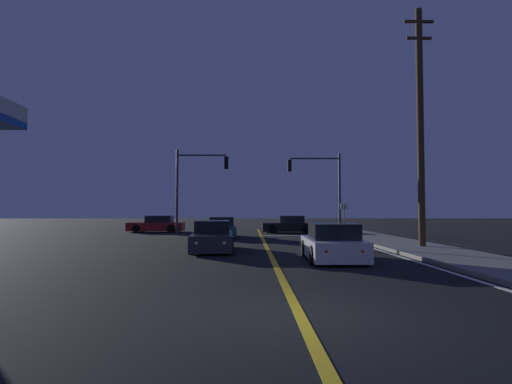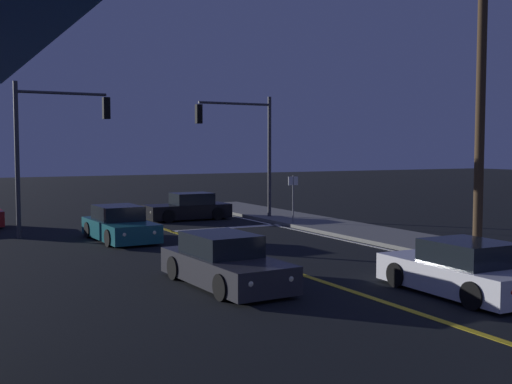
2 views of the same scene
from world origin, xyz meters
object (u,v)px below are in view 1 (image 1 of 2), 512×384
object	(u,v)px
car_following_oncoming_charcoal	(212,238)
utility_pole_right	(420,125)
car_parked_curb_red	(157,225)
car_mid_block_teal	(222,228)
car_distant_tail_black	(289,225)
car_far_approaching_white	(333,244)
traffic_signal_near_right	(321,180)
street_sign_corner	(344,213)
traffic_signal_far_left	(195,178)

from	to	relation	value
car_following_oncoming_charcoal	utility_pole_right	size ratio (longest dim) A/B	0.40
car_parked_curb_red	car_mid_block_teal	bearing A→B (deg)	-139.09
car_distant_tail_black	car_far_approaching_white	world-z (taller)	same
car_far_approaching_white	utility_pole_right	world-z (taller)	utility_pole_right
traffic_signal_near_right	street_sign_corner	size ratio (longest dim) A/B	2.65
traffic_signal_far_left	street_sign_corner	xyz separation A→B (m)	(10.55, -1.40, -2.54)
car_far_approaching_white	traffic_signal_near_right	bearing A→B (deg)	82.44
utility_pole_right	car_distant_tail_black	bearing A→B (deg)	108.79
car_far_approaching_white	traffic_signal_near_right	size ratio (longest dim) A/B	0.69
utility_pole_right	street_sign_corner	xyz separation A→B (m)	(-1.40, 9.73, -4.26)
traffic_signal_near_right	traffic_signal_far_left	bearing A→B (deg)	8.42
car_following_oncoming_charcoal	utility_pole_right	world-z (taller)	utility_pole_right
car_distant_tail_black	traffic_signal_far_left	distance (m)	8.52
car_parked_curb_red	car_distant_tail_black	xyz separation A→B (m)	(10.76, -1.17, -0.00)
car_far_approaching_white	street_sign_corner	distance (m)	14.37
car_mid_block_teal	traffic_signal_near_right	xyz separation A→B (m)	(7.35, 3.78, 3.51)
car_following_oncoming_charcoal	car_mid_block_teal	distance (m)	9.26
car_far_approaching_white	car_parked_curb_red	bearing A→B (deg)	119.47
car_following_oncoming_charcoal	traffic_signal_far_left	xyz separation A→B (m)	(-2.28, 11.64, 3.53)
traffic_signal_near_right	car_following_oncoming_charcoal	bearing A→B (deg)	61.16
traffic_signal_far_left	car_parked_curb_red	bearing A→B (deg)	130.69
utility_pole_right	traffic_signal_near_right	bearing A→B (deg)	101.26
car_distant_tail_black	car_parked_curb_red	bearing A→B (deg)	83.51
car_distant_tail_black	traffic_signal_near_right	xyz separation A→B (m)	(2.33, -1.65, 3.51)
traffic_signal_near_right	utility_pole_right	size ratio (longest dim) A/B	0.54
traffic_signal_far_left	utility_pole_right	xyz separation A→B (m)	(11.95, -11.13, 1.71)
car_following_oncoming_charcoal	car_far_approaching_white	world-z (taller)	same
car_following_oncoming_charcoal	car_far_approaching_white	distance (m)	5.92
car_parked_curb_red	traffic_signal_near_right	distance (m)	13.84
car_following_oncoming_charcoal	car_far_approaching_white	bearing A→B (deg)	139.31
car_far_approaching_white	street_sign_corner	xyz separation A→B (m)	(3.60, 13.88, 0.98)
car_parked_curb_red	traffic_signal_near_right	bearing A→B (deg)	-102.23
car_following_oncoming_charcoal	car_mid_block_teal	world-z (taller)	same
car_mid_block_teal	car_far_approaching_white	xyz separation A→B (m)	(4.85, -12.89, -0.00)
car_distant_tail_black	street_sign_corner	size ratio (longest dim) A/B	1.82
car_mid_block_teal	street_sign_corner	xyz separation A→B (m)	(8.45, 0.98, 0.98)
car_far_approaching_white	traffic_signal_far_left	xyz separation A→B (m)	(-6.95, 15.28, 3.53)
traffic_signal_near_right	street_sign_corner	distance (m)	3.93
car_following_oncoming_charcoal	street_sign_corner	size ratio (longest dim) A/B	1.97
car_distant_tail_black	street_sign_corner	distance (m)	5.70
car_parked_curb_red	car_mid_block_teal	distance (m)	8.75
car_far_approaching_white	car_mid_block_teal	bearing A→B (deg)	111.59
street_sign_corner	car_following_oncoming_charcoal	bearing A→B (deg)	-128.94
traffic_signal_near_right	traffic_signal_far_left	distance (m)	9.56
car_mid_block_teal	car_far_approaching_white	world-z (taller)	same
car_following_oncoming_charcoal	car_distant_tail_black	bearing A→B (deg)	-111.09
utility_pole_right	car_parked_curb_red	bearing A→B (deg)	135.43
car_mid_block_teal	car_far_approaching_white	distance (m)	13.77
car_following_oncoming_charcoal	traffic_signal_near_right	world-z (taller)	traffic_signal_near_right
traffic_signal_near_right	traffic_signal_far_left	world-z (taller)	traffic_signal_far_left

